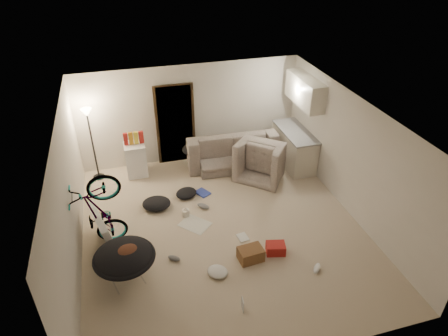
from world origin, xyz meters
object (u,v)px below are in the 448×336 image
object	(u,v)px
drink_case_b	(276,248)
bicycle	(103,228)
floor_lamp	(90,129)
kitchen_counter	(294,148)
mini_fridge	(136,160)
juicer	(186,212)
saucer_chair	(125,261)
armchair	(265,160)
drink_case_a	(251,254)
sofa	(230,152)
tv_box	(104,229)

from	to	relation	value
drink_case_b	bicycle	bearing A→B (deg)	174.40
floor_lamp	kitchen_counter	distance (m)	4.95
floor_lamp	bicycle	size ratio (longest dim) A/B	1.05
mini_fridge	juicer	xyz separation A→B (m)	(0.83, -1.94, -0.32)
kitchen_counter	saucer_chair	distance (m)	5.24
saucer_chair	drink_case_b	world-z (taller)	saucer_chair
juicer	bicycle	bearing A→B (deg)	-163.56
bicycle	mini_fridge	bearing A→B (deg)	-19.82
armchair	saucer_chair	distance (m)	4.38
bicycle	drink_case_a	bearing A→B (deg)	-114.25
sofa	mini_fridge	distance (m)	2.36
sofa	saucer_chair	xyz separation A→B (m)	(-2.84, -3.32, 0.11)
mini_fridge	tv_box	world-z (taller)	mini_fridge
kitchen_counter	armchair	distance (m)	0.92
floor_lamp	tv_box	distance (m)	2.63
sofa	juicer	xyz separation A→B (m)	(-1.53, -1.84, -0.24)
sofa	drink_case_a	bearing A→B (deg)	82.13
bicycle	drink_case_a	size ratio (longest dim) A/B	3.87
kitchen_counter	drink_case_b	world-z (taller)	kitchen_counter
bicycle	armchair	bearing A→B (deg)	-68.11
floor_lamp	juicer	distance (m)	2.96
armchair	mini_fridge	world-z (taller)	mini_fridge
mini_fridge	drink_case_b	distance (m)	4.16
sofa	bicycle	xyz separation A→B (m)	(-3.18, -2.33, 0.12)
kitchen_counter	armchair	bearing A→B (deg)	-164.16
bicycle	juicer	size ratio (longest dim) A/B	7.71
kitchen_counter	sofa	bearing A→B (deg)	163.77
floor_lamp	tv_box	xyz separation A→B (m)	(0.10, -2.45, -0.95)
kitchen_counter	saucer_chair	world-z (taller)	kitchen_counter
kitchen_counter	mini_fridge	bearing A→B (deg)	171.98
juicer	drink_case_a	bearing A→B (deg)	-60.24
armchair	saucer_chair	xyz separation A→B (m)	(-3.51, -2.62, 0.08)
bicycle	saucer_chair	xyz separation A→B (m)	(0.34, -0.99, -0.01)
sofa	floor_lamp	bearing A→B (deg)	-1.07
saucer_chair	tv_box	world-z (taller)	saucer_chair
armchair	drink_case_a	size ratio (longest dim) A/B	2.51
bicycle	kitchen_counter	bearing A→B (deg)	-69.39
mini_fridge	juicer	distance (m)	2.14
floor_lamp	saucer_chair	distance (m)	3.65
kitchen_counter	tv_box	world-z (taller)	kitchen_counter
armchair	juicer	world-z (taller)	armchair
saucer_chair	tv_box	size ratio (longest dim) A/B	0.98
tv_box	drink_case_b	size ratio (longest dim) A/B	3.03
mini_fridge	floor_lamp	bearing A→B (deg)	173.73
bicycle	tv_box	size ratio (longest dim) A/B	1.61
kitchen_counter	mini_fridge	world-z (taller)	kitchen_counter
tv_box	drink_case_b	xyz separation A→B (m)	(3.07, -1.14, -0.25)
drink_case_a	drink_case_b	xyz separation A→B (m)	(0.51, 0.04, -0.03)
kitchen_counter	saucer_chair	bearing A→B (deg)	-146.85
kitchen_counter	bicycle	size ratio (longest dim) A/B	0.87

